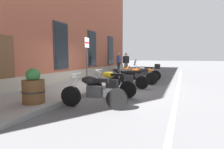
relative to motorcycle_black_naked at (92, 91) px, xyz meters
name	(u,v)px	position (x,y,z in m)	size (l,w,h in m)	color
ground_plane	(108,88)	(3.45, 0.94, -0.49)	(140.00, 140.00, 0.00)	#4C4C4F
sidewalk	(84,84)	(3.45, 2.34, -0.42)	(27.20, 2.79, 0.16)	slate
lane_stripe	(177,92)	(3.45, -2.26, -0.49)	(27.20, 0.12, 0.01)	silver
brick_pub_facade	(18,0)	(3.45, 6.71, 4.36)	(21.20, 6.07, 9.72)	brown
motorcycle_black_naked	(92,91)	(0.00, 0.00, 0.00)	(0.62, 2.07, 1.02)	black
motorcycle_yellow_naked	(110,83)	(1.66, 0.11, 0.00)	(0.62, 2.01, 1.02)	black
motorcycle_black_sport	(126,77)	(3.57, 0.07, 0.08)	(0.62, 1.98, 1.05)	black
motorcycle_orange_sport	(137,74)	(5.07, -0.09, 0.06)	(0.62, 2.12, 1.02)	black
motorcycle_silver_touring	(146,72)	(6.83, -0.24, 0.07)	(0.62, 2.11, 1.36)	black
pedestrian_dark_jacket	(126,62)	(9.67, 1.97, 0.62)	(0.45, 0.44, 1.70)	#38332D
pedestrian_blue_top	(119,61)	(10.29, 2.84, 0.63)	(0.66, 0.24, 1.71)	black
parking_sign	(87,54)	(2.64, 1.68, 1.12)	(0.36, 0.07, 2.25)	#4C4C51
barrel_planter	(34,88)	(-0.65, 1.59, 0.09)	(0.65, 0.65, 1.02)	brown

